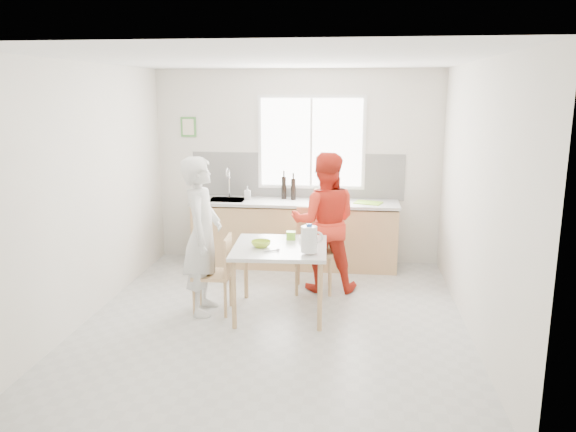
{
  "coord_description": "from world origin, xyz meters",
  "views": [
    {
      "loc": [
        0.8,
        -5.57,
        2.41
      ],
      "look_at": [
        0.11,
        0.2,
        1.1
      ],
      "focal_mm": 35.0,
      "sensor_mm": 36.0,
      "label": 1
    }
  ],
  "objects_px": {
    "milk_jug": "(309,239)",
    "wine_bottle_a": "(284,188)",
    "chair_left": "(218,271)",
    "dining_table": "(280,253)",
    "wine_bottle_b": "(293,189)",
    "chair_far": "(314,245)",
    "bowl_white": "(309,238)",
    "person_white": "(202,236)",
    "person_red": "(325,222)",
    "bowl_green": "(261,244)"
  },
  "relations": [
    {
      "from": "bowl_white",
      "to": "chair_left",
      "type": "bearing_deg",
      "value": -162.85
    },
    {
      "from": "wine_bottle_b",
      "to": "wine_bottle_a",
      "type": "bearing_deg",
      "value": 162.67
    },
    {
      "from": "person_red",
      "to": "bowl_white",
      "type": "bearing_deg",
      "value": 72.8
    },
    {
      "from": "chair_far",
      "to": "bowl_green",
      "type": "relative_size",
      "value": 4.74
    },
    {
      "from": "bowl_white",
      "to": "wine_bottle_a",
      "type": "relative_size",
      "value": 0.66
    },
    {
      "from": "person_white",
      "to": "bowl_green",
      "type": "bearing_deg",
      "value": -94.44
    },
    {
      "from": "chair_far",
      "to": "wine_bottle_a",
      "type": "bearing_deg",
      "value": 112.71
    },
    {
      "from": "person_red",
      "to": "bowl_green",
      "type": "relative_size",
      "value": 8.0
    },
    {
      "from": "dining_table",
      "to": "milk_jug",
      "type": "height_order",
      "value": "milk_jug"
    },
    {
      "from": "dining_table",
      "to": "wine_bottle_a",
      "type": "bearing_deg",
      "value": 95.93
    },
    {
      "from": "dining_table",
      "to": "wine_bottle_b",
      "type": "distance_m",
      "value": 1.89
    },
    {
      "from": "person_red",
      "to": "bowl_white",
      "type": "xyz_separation_m",
      "value": [
        -0.15,
        -0.57,
        -0.05
      ]
    },
    {
      "from": "wine_bottle_a",
      "to": "wine_bottle_b",
      "type": "bearing_deg",
      "value": -17.33
    },
    {
      "from": "chair_far",
      "to": "person_red",
      "type": "xyz_separation_m",
      "value": [
        0.12,
        -0.01,
        0.29
      ]
    },
    {
      "from": "milk_jug",
      "to": "wine_bottle_a",
      "type": "distance_m",
      "value": 2.23
    },
    {
      "from": "dining_table",
      "to": "bowl_green",
      "type": "height_order",
      "value": "bowl_green"
    },
    {
      "from": "dining_table",
      "to": "wine_bottle_a",
      "type": "relative_size",
      "value": 3.27
    },
    {
      "from": "bowl_white",
      "to": "person_red",
      "type": "bearing_deg",
      "value": 75.7
    },
    {
      "from": "person_red",
      "to": "chair_far",
      "type": "bearing_deg",
      "value": -5.91
    },
    {
      "from": "dining_table",
      "to": "bowl_green",
      "type": "bearing_deg",
      "value": -163.06
    },
    {
      "from": "chair_far",
      "to": "person_white",
      "type": "bearing_deg",
      "value": -145.34
    },
    {
      "from": "milk_jug",
      "to": "wine_bottle_a",
      "type": "height_order",
      "value": "wine_bottle_a"
    },
    {
      "from": "person_red",
      "to": "bowl_green",
      "type": "height_order",
      "value": "person_red"
    },
    {
      "from": "chair_left",
      "to": "person_white",
      "type": "relative_size",
      "value": 0.5
    },
    {
      "from": "dining_table",
      "to": "chair_left",
      "type": "distance_m",
      "value": 0.72
    },
    {
      "from": "chair_far",
      "to": "wine_bottle_a",
      "type": "relative_size",
      "value": 3.14
    },
    {
      "from": "dining_table",
      "to": "milk_jug",
      "type": "xyz_separation_m",
      "value": [
        0.34,
        -0.26,
        0.24
      ]
    },
    {
      "from": "bowl_green",
      "to": "milk_jug",
      "type": "bearing_deg",
      "value": -20.79
    },
    {
      "from": "chair_left",
      "to": "milk_jug",
      "type": "bearing_deg",
      "value": 74.48
    },
    {
      "from": "chair_left",
      "to": "bowl_green",
      "type": "relative_size",
      "value": 4.07
    },
    {
      "from": "chair_left",
      "to": "bowl_white",
      "type": "relative_size",
      "value": 4.09
    },
    {
      "from": "dining_table",
      "to": "person_red",
      "type": "bearing_deg",
      "value": 62.65
    },
    {
      "from": "chair_left",
      "to": "wine_bottle_b",
      "type": "height_order",
      "value": "wine_bottle_b"
    },
    {
      "from": "chair_far",
      "to": "bowl_white",
      "type": "distance_m",
      "value": 0.63
    },
    {
      "from": "bowl_white",
      "to": "wine_bottle_b",
      "type": "bearing_deg",
      "value": 102.32
    },
    {
      "from": "bowl_white",
      "to": "milk_jug",
      "type": "relative_size",
      "value": 0.71
    },
    {
      "from": "dining_table",
      "to": "person_red",
      "type": "height_order",
      "value": "person_red"
    },
    {
      "from": "person_white",
      "to": "wine_bottle_a",
      "type": "height_order",
      "value": "person_white"
    },
    {
      "from": "milk_jug",
      "to": "wine_bottle_a",
      "type": "xyz_separation_m",
      "value": [
        -0.54,
        2.16,
        0.15
      ]
    },
    {
      "from": "chair_left",
      "to": "dining_table",
      "type": "bearing_deg",
      "value": 90.0
    },
    {
      "from": "dining_table",
      "to": "wine_bottle_b",
      "type": "bearing_deg",
      "value": 91.85
    },
    {
      "from": "dining_table",
      "to": "wine_bottle_a",
      "type": "height_order",
      "value": "wine_bottle_a"
    },
    {
      "from": "bowl_green",
      "to": "bowl_white",
      "type": "xyz_separation_m",
      "value": [
        0.48,
        0.32,
        -0.01
      ]
    },
    {
      "from": "dining_table",
      "to": "bowl_green",
      "type": "xyz_separation_m",
      "value": [
        -0.2,
        -0.06,
        0.11
      ]
    },
    {
      "from": "wine_bottle_a",
      "to": "wine_bottle_b",
      "type": "height_order",
      "value": "wine_bottle_a"
    },
    {
      "from": "dining_table",
      "to": "chair_left",
      "type": "height_order",
      "value": "chair_left"
    },
    {
      "from": "chair_far",
      "to": "milk_jug",
      "type": "height_order",
      "value": "milk_jug"
    },
    {
      "from": "person_white",
      "to": "wine_bottle_b",
      "type": "height_order",
      "value": "person_white"
    },
    {
      "from": "chair_left",
      "to": "person_red",
      "type": "relative_size",
      "value": 0.51
    },
    {
      "from": "chair_left",
      "to": "wine_bottle_a",
      "type": "height_order",
      "value": "wine_bottle_a"
    }
  ]
}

